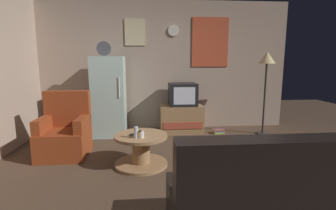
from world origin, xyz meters
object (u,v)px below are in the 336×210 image
(coffee_table, at_px, (141,150))
(crt_tv, at_px, (183,94))
(wine_glass, at_px, (136,132))
(remote_control, at_px, (135,134))
(standing_lamp, at_px, (267,64))
(mug_ceramic_white, at_px, (141,134))
(couch, at_px, (280,205))
(mug_ceramic_tan, at_px, (139,134))
(armchair, at_px, (65,133))
(book_stack, at_px, (219,131))
(tv_stand, at_px, (181,118))
(fridge, at_px, (109,96))

(coffee_table, bearing_deg, crt_tv, 64.09)
(wine_glass, relative_size, remote_control, 1.00)
(standing_lamp, xyz_separation_m, mug_ceramic_white, (-2.35, -1.51, -0.88))
(crt_tv, xyz_separation_m, standing_lamp, (1.56, -0.28, 0.59))
(coffee_table, distance_m, couch, 1.95)
(wine_glass, xyz_separation_m, mug_ceramic_tan, (0.04, 0.01, -0.03))
(crt_tv, height_order, remote_control, crt_tv)
(armchair, distance_m, couch, 3.08)
(book_stack, bearing_deg, crt_tv, 164.75)
(armchair, bearing_deg, couch, -42.93)
(remote_control, bearing_deg, crt_tv, 37.15)
(tv_stand, relative_size, crt_tv, 1.56)
(coffee_table, height_order, wine_glass, wine_glass)
(fridge, relative_size, remote_control, 11.80)
(coffee_table, height_order, armchair, armchair)
(mug_ceramic_tan, xyz_separation_m, remote_control, (-0.06, 0.13, -0.03))
(tv_stand, distance_m, armchair, 2.24)
(fridge, relative_size, standing_lamp, 1.11)
(remote_control, distance_m, couch, 1.98)
(fridge, xyz_separation_m, standing_lamp, (2.98, -0.18, 0.60))
(tv_stand, xyz_separation_m, coffee_table, (-0.78, -1.64, -0.06))
(armchair, bearing_deg, fridge, 63.42)
(standing_lamp, distance_m, coffee_table, 2.95)
(book_stack, bearing_deg, standing_lamp, -5.87)
(standing_lamp, xyz_separation_m, couch, (-1.25, -2.96, -1.05))
(tv_stand, relative_size, couch, 0.49)
(tv_stand, bearing_deg, fridge, -176.10)
(standing_lamp, height_order, coffee_table, standing_lamp)
(crt_tv, height_order, mug_ceramic_tan, crt_tv)
(tv_stand, distance_m, mug_ceramic_white, 1.96)
(crt_tv, height_order, wine_glass, crt_tv)
(fridge, height_order, book_stack, fridge)
(wine_glass, relative_size, book_stack, 0.72)
(standing_lamp, distance_m, mug_ceramic_tan, 2.95)
(tv_stand, distance_m, couch, 3.26)
(mug_ceramic_white, relative_size, couch, 0.05)
(remote_control, distance_m, book_stack, 2.18)
(fridge, distance_m, standing_lamp, 3.05)
(mug_ceramic_tan, bearing_deg, crt_tv, 65.44)
(tv_stand, bearing_deg, coffee_table, -115.28)
(tv_stand, xyz_separation_m, crt_tv, (0.02, -0.00, 0.49))
(armchair, xyz_separation_m, couch, (2.26, -2.10, -0.03))
(tv_stand, relative_size, armchair, 0.87)
(wine_glass, height_order, mug_ceramic_white, wine_glass)
(fridge, relative_size, coffee_table, 2.46)
(couch, distance_m, book_stack, 3.09)
(coffee_table, relative_size, mug_ceramic_white, 8.00)
(tv_stand, relative_size, mug_ceramic_tan, 9.33)
(wine_glass, relative_size, mug_ceramic_tan, 1.67)
(coffee_table, relative_size, armchair, 0.75)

